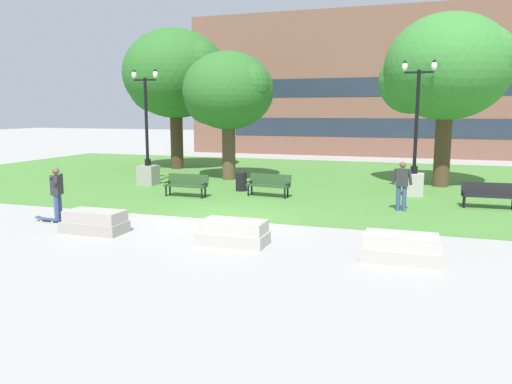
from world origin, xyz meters
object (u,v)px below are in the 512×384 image
object	(u,v)px
park_bench_near_left	(489,194)
trash_bin	(241,180)
concrete_block_center	(95,222)
concrete_block_right	(401,248)
park_bench_far_left	(269,184)
person_bystander_near_lawn	(402,183)
skateboard	(49,219)
lamp_post_center	(148,162)
person_skateboarder	(57,191)
park_bench_near_right	(187,184)
concrete_block_left	(233,233)
lamp_post_right	(414,169)

from	to	relation	value
park_bench_near_left	trash_bin	world-z (taller)	trash_bin
concrete_block_center	concrete_block_right	bearing A→B (deg)	-0.62
park_bench_far_left	concrete_block_right	bearing A→B (deg)	-53.65
concrete_block_right	person_bystander_near_lawn	bearing A→B (deg)	92.37
concrete_block_right	park_bench_near_left	size ratio (longest dim) A/B	0.99
skateboard	lamp_post_center	bearing A→B (deg)	98.06
lamp_post_center	person_skateboarder	bearing A→B (deg)	-79.89
park_bench_near_left	park_bench_near_right	bearing A→B (deg)	-173.97
concrete_block_left	lamp_post_right	xyz separation A→B (m)	(4.28, 9.38, 0.80)
person_skateboarder	park_bench_near_left	xyz separation A→B (m)	(13.06, 6.58, -0.44)
park_bench_near_left	concrete_block_left	bearing A→B (deg)	-132.97
concrete_block_left	lamp_post_center	xyz separation A→B (m)	(-7.58, 8.60, 0.78)
lamp_post_right	concrete_block_right	bearing A→B (deg)	-90.49
person_skateboarder	lamp_post_right	distance (m)	13.54
skateboard	park_bench_far_left	bearing A→B (deg)	51.73
concrete_block_center	park_bench_near_left	distance (m)	13.35
person_bystander_near_lawn	lamp_post_center	bearing A→B (deg)	166.78
person_skateboarder	lamp_post_center	xyz separation A→B (m)	(-1.39, 7.80, 0.11)
skateboard	lamp_post_center	xyz separation A→B (m)	(-1.12, 7.93, 1.00)
park_bench_near_left	trash_bin	size ratio (longest dim) A/B	1.89
lamp_post_center	park_bench_far_left	bearing A→B (deg)	-11.89
concrete_block_center	park_bench_near_right	world-z (taller)	park_bench_near_right
skateboard	person_skateboarder	bearing A→B (deg)	24.34
concrete_block_right	park_bench_far_left	xyz separation A→B (m)	(-5.45, 7.41, 0.23)
lamp_post_center	concrete_block_center	bearing A→B (deg)	-68.77
concrete_block_right	park_bench_near_left	bearing A→B (deg)	70.45
trash_bin	person_bystander_near_lawn	bearing A→B (deg)	-19.17
concrete_block_right	lamp_post_right	size ratio (longest dim) A/B	0.33
person_bystander_near_lawn	trash_bin	bearing A→B (deg)	160.83
concrete_block_center	park_bench_near_left	xyz separation A→B (m)	(11.09, 7.43, 0.23)
park_bench_far_left	concrete_block_center	bearing A→B (deg)	-112.07
park_bench_far_left	person_bystander_near_lawn	world-z (taller)	person_bystander_near_lawn
park_bench_near_right	lamp_post_right	bearing A→B (deg)	20.22
concrete_block_right	park_bench_far_left	world-z (taller)	park_bench_far_left
concrete_block_right	park_bench_near_left	xyz separation A→B (m)	(2.67, 7.52, 0.23)
park_bench_near_left	person_bystander_near_lawn	distance (m)	3.31
concrete_block_center	park_bench_near_right	xyz separation A→B (m)	(-0.18, 6.24, 0.23)
concrete_block_left	skateboard	xyz separation A→B (m)	(-6.46, 0.67, -0.22)
concrete_block_left	person_skateboarder	size ratio (longest dim) A/B	1.05
trash_bin	person_skateboarder	bearing A→B (deg)	-114.47
park_bench_near_right	person_bystander_near_lawn	world-z (taller)	person_bystander_near_lawn
concrete_block_left	concrete_block_right	bearing A→B (deg)	-1.96
lamp_post_right	trash_bin	distance (m)	7.20
park_bench_near_left	lamp_post_center	distance (m)	14.51
park_bench_far_left	lamp_post_right	xyz separation A→B (m)	(5.54, 2.12, 0.57)
concrete_block_left	person_skateboarder	xyz separation A→B (m)	(-6.19, 0.79, 0.67)
person_skateboarder	park_bench_near_right	xyz separation A→B (m)	(1.79, 5.39, -0.44)
concrete_block_left	concrete_block_right	distance (m)	4.20
concrete_block_right	lamp_post_center	bearing A→B (deg)	143.42
trash_bin	concrete_block_left	bearing A→B (deg)	-71.23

